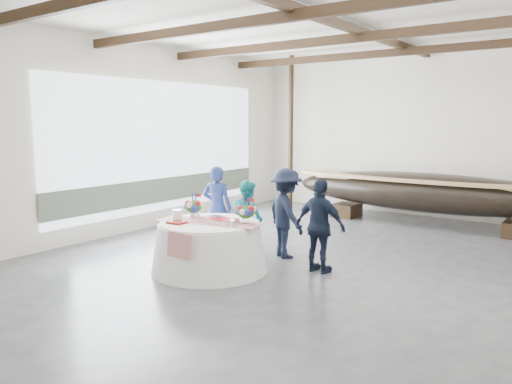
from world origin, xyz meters
The scene contains 13 objects.
floor centered at (0.00, 0.00, 0.00)m, with size 10.00×12.00×0.01m, color #3D3D42.
wall_back centered at (0.00, 6.00, 2.25)m, with size 10.00×0.02×4.50m, color silver.
wall_left centered at (-5.00, 0.00, 2.25)m, with size 0.02×12.00×4.50m, color silver.
ceiling centered at (0.00, 0.00, 4.50)m, with size 10.00×12.00×0.01m, color white.
pavilion_structure centered at (0.00, 0.80, 4.00)m, with size 9.80×11.76×4.50m.
open_bay centered at (-4.95, 1.00, 1.83)m, with size 0.03×7.00×3.20m.
longboat_display centered at (0.49, 4.65, 0.86)m, with size 7.18×1.44×1.35m.
banquet_table centered at (-1.38, -1.42, 0.44)m, with size 2.04×2.04×0.87m.
tabletop_items centered at (-1.40, -1.27, 1.02)m, with size 1.96×1.01×0.40m.
guest_woman_blue centered at (-2.29, -0.13, 0.86)m, with size 0.63×0.41×1.72m, color navy.
guest_woman_teal centered at (-1.52, -0.11, 0.74)m, with size 0.72×0.56×1.47m, color teal.
guest_man_left centered at (-0.77, 0.12, 0.87)m, with size 1.12×0.64×1.73m, color black.
guest_man_right centered at (0.25, -0.37, 0.82)m, with size 0.96×0.40×1.64m, color black.
Camera 1 is at (4.30, -7.87, 2.61)m, focal length 35.00 mm.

